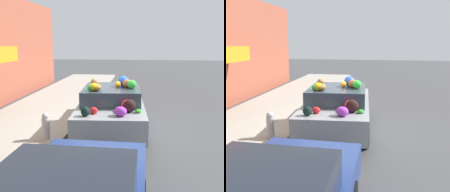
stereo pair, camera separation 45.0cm
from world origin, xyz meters
TOP-DOWN VIEW (x-y plane):
  - ground_plane at (0.00, 0.00)m, footprint 60.00×60.00m
  - sidewalk_curb at (0.00, 2.70)m, footprint 24.00×3.20m
  - fire_hydrant at (-1.33, 1.53)m, footprint 0.20×0.20m
  - art_car at (-0.04, -0.06)m, footprint 4.22×2.09m

SIDE VIEW (x-z plane):
  - ground_plane at x=0.00m, z-range 0.00..0.00m
  - sidewalk_curb at x=0.00m, z-range 0.00..0.14m
  - fire_hydrant at x=-1.33m, z-range 0.14..0.84m
  - art_car at x=-0.04m, z-range -0.10..1.54m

